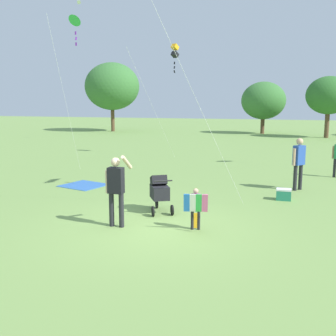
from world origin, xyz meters
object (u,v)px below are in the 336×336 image
object	(u,v)px
kite_orange_delta	(75,23)
cooler_box	(284,194)
stroller	(159,190)
kite_green_novelty	(175,52)
child_with_butterfly_kite	(196,205)
person_red_shirt	(299,160)
picnic_blanket	(84,185)
person_adult_flyer	(116,185)

from	to	relation	value
kite_orange_delta	cooler_box	bearing A→B (deg)	-19.33
stroller	kite_green_novelty	distance (m)	12.05
stroller	cooler_box	xyz separation A→B (m)	(3.23, 2.40, -0.43)
child_with_butterfly_kite	cooler_box	size ratio (longest dim) A/B	2.22
person_red_shirt	kite_orange_delta	bearing A→B (deg)	170.79
picnic_blanket	cooler_box	bearing A→B (deg)	-0.65
child_with_butterfly_kite	person_adult_flyer	world-z (taller)	person_adult_flyer
person_red_shirt	picnic_blanket	size ratio (longest dim) A/B	1.24
child_with_butterfly_kite	person_red_shirt	xyz separation A→B (m)	(2.33, 5.23, 0.45)
person_red_shirt	picnic_blanket	bearing A→B (deg)	-168.35
person_red_shirt	child_with_butterfly_kite	bearing A→B (deg)	-114.06
kite_orange_delta	picnic_blanket	world-z (taller)	kite_orange_delta
person_adult_flyer	stroller	world-z (taller)	person_adult_flyer
picnic_blanket	cooler_box	distance (m)	6.94
child_with_butterfly_kite	picnic_blanket	bearing A→B (deg)	143.49
person_red_shirt	cooler_box	world-z (taller)	person_red_shirt
child_with_butterfly_kite	picnic_blanket	size ratio (longest dim) A/B	0.69
kite_orange_delta	person_red_shirt	xyz separation A→B (m)	(9.22, -1.49, -5.19)
person_adult_flyer	person_red_shirt	size ratio (longest dim) A/B	0.99
kite_orange_delta	picnic_blanket	bearing A→B (deg)	-58.20
picnic_blanket	cooler_box	world-z (taller)	cooler_box
person_adult_flyer	kite_orange_delta	distance (m)	10.08
stroller	cooler_box	world-z (taller)	stroller
person_adult_flyer	picnic_blanket	size ratio (longest dim) A/B	1.23
kite_green_novelty	picnic_blanket	xyz separation A→B (m)	(-1.01, -8.16, -5.56)
kite_green_novelty	person_red_shirt	bearing A→B (deg)	-46.36
stroller	picnic_blanket	distance (m)	4.50
child_with_butterfly_kite	kite_green_novelty	distance (m)	13.48
child_with_butterfly_kite	person_red_shirt	size ratio (longest dim) A/B	0.56
person_red_shirt	cooler_box	distance (m)	1.86
child_with_butterfly_kite	stroller	world-z (taller)	stroller
person_adult_flyer	stroller	size ratio (longest dim) A/B	1.63
kite_green_novelty	person_red_shirt	size ratio (longest dim) A/B	3.36
person_adult_flyer	stroller	xyz separation A→B (m)	(0.58, 1.54, -0.41)
stroller	kite_green_novelty	world-z (taller)	kite_green_novelty
child_with_butterfly_kite	cooler_box	world-z (taller)	child_with_butterfly_kite
stroller	kite_orange_delta	distance (m)	9.64
person_red_shirt	kite_green_novelty	bearing A→B (deg)	133.64
kite_green_novelty	cooler_box	world-z (taller)	kite_green_novelty
picnic_blanket	cooler_box	xyz separation A→B (m)	(6.94, -0.08, 0.17)
stroller	kite_orange_delta	world-z (taller)	kite_orange_delta
child_with_butterfly_kite	kite_orange_delta	size ratio (longest dim) A/B	0.15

